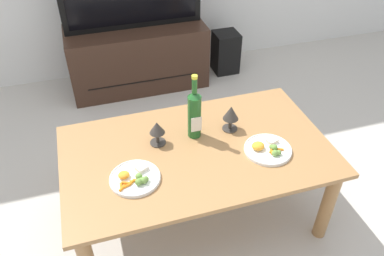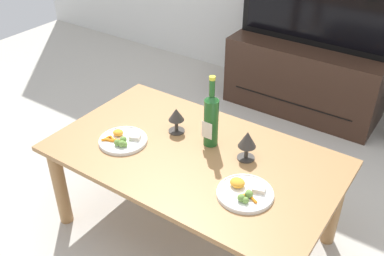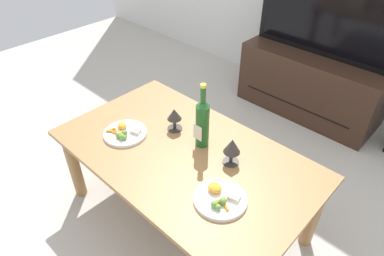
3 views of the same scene
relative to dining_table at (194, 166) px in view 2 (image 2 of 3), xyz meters
The scene contains 9 objects.
ground_plane 0.43m from the dining_table, ahead, with size 6.40×6.40×0.00m, color #B7B2A8.
dining_table is the anchor object (origin of this frame).
tv_stand 1.56m from the dining_table, 91.29° to the left, with size 1.13×0.49×0.53m.
tv_screen 1.59m from the dining_table, 91.29° to the left, with size 1.10×0.05×0.55m.
wine_bottle 0.25m from the dining_table, 79.21° to the left, with size 0.07×0.07×0.37m.
goblet_left 0.27m from the dining_table, 149.10° to the left, with size 0.08×0.08×0.13m.
goblet_right 0.30m from the dining_table, 25.70° to the left, with size 0.08×0.08×0.15m.
dinner_plate_left 0.37m from the dining_table, 160.59° to the right, with size 0.24×0.24×0.05m.
dinner_plate_right 0.37m from the dining_table, 19.08° to the right, with size 0.24×0.24×0.05m.
Camera 2 is at (0.94, -1.38, 1.75)m, focal length 40.80 mm.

